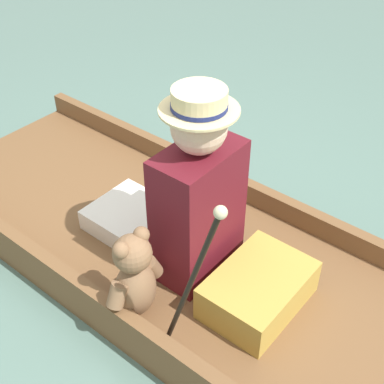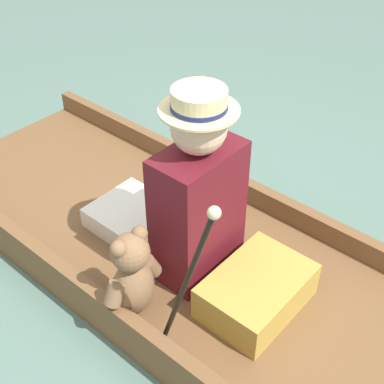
# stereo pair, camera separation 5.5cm
# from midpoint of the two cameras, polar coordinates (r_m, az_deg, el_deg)

# --- Properties ---
(ground_plane) EXTENTS (16.00, 16.00, 0.00)m
(ground_plane) POSITION_cam_midpoint_polar(r_m,az_deg,el_deg) (2.72, -0.40, -7.80)
(ground_plane) COLOR slate
(punt_boat) EXTENTS (1.11, 3.10, 0.23)m
(punt_boat) POSITION_cam_midpoint_polar(r_m,az_deg,el_deg) (2.67, -0.41, -6.76)
(punt_boat) COLOR brown
(punt_boat) RESTS_ON ground_plane
(seat_cushion) EXTENTS (0.48, 0.33, 0.17)m
(seat_cushion) POSITION_cam_midpoint_polar(r_m,az_deg,el_deg) (2.35, 7.58, -10.47)
(seat_cushion) COLOR #B7933D
(seat_cushion) RESTS_ON punt_boat
(seated_person) EXTENTS (0.40, 0.79, 0.92)m
(seated_person) POSITION_cam_midpoint_polar(r_m,az_deg,el_deg) (2.36, -0.10, -0.93)
(seated_person) COLOR white
(seated_person) RESTS_ON punt_boat
(teddy_bear) EXTENTS (0.31, 0.18, 0.44)m
(teddy_bear) POSITION_cam_midpoint_polar(r_m,az_deg,el_deg) (2.23, -5.71, -8.90)
(teddy_bear) COLOR #846042
(teddy_bear) RESTS_ON punt_boat
(wine_glass) EXTENTS (0.07, 0.07, 0.18)m
(wine_glass) POSITION_cam_midpoint_polar(r_m,az_deg,el_deg) (2.93, -0.80, 1.78)
(wine_glass) COLOR silver
(wine_glass) RESTS_ON punt_boat
(walking_cane) EXTENTS (0.04, 0.28, 0.84)m
(walking_cane) POSITION_cam_midpoint_polar(r_m,az_deg,el_deg) (1.84, 0.60, -8.76)
(walking_cane) COLOR black
(walking_cane) RESTS_ON punt_boat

